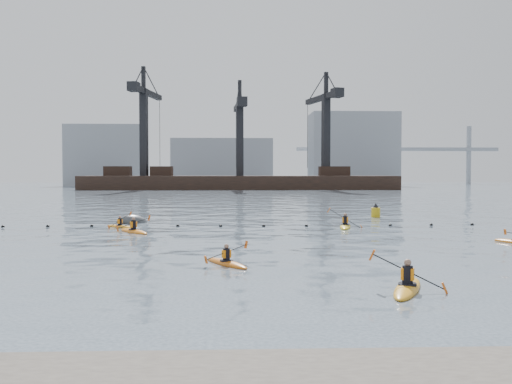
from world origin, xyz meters
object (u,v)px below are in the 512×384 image
kayaker_0 (226,262)px  kayaker_5 (120,226)px  nav_buoy (376,212)px  mooring_buoy (134,223)px  kayaker_2 (134,231)px  kayaker_3 (345,226)px  kayaker_1 (407,287)px

kayaker_0 → kayaker_5: (-7.59, 15.41, -0.01)m
kayaker_0 → nav_buoy: 26.36m
mooring_buoy → kayaker_2: bearing=-79.7°
kayaker_2 → mooring_buoy: size_ratio=1.34×
kayaker_3 → kayaker_5: 15.49m
kayaker_0 → kayaker_1: kayaker_1 is taller
kayaker_3 → kayaker_2: bearing=-157.2°
kayaker_2 → nav_buoy: bearing=-5.0°
kayaker_2 → mooring_buoy: 6.79m
kayaker_1 → nav_buoy: bearing=102.2°
kayaker_3 → nav_buoy: (4.35, 8.58, 0.31)m
kayaker_1 → kayaker_3: bearing=109.0°
kayaker_3 → kayaker_0: bearing=-105.6°
kayaker_0 → kayaker_1: 7.74m
kayaker_0 → kayaker_5: 17.18m
kayaker_1 → kayaker_2: kayaker_1 is taller
kayaker_5 → kayaker_3: bearing=-50.4°
mooring_buoy → nav_buoy: bearing=12.8°
kayaker_0 → nav_buoy: bearing=30.5°
nav_buoy → kayaker_1: bearing=-102.7°
kayaker_0 → kayaker_2: 13.66m
kayaker_0 → kayaker_3: bearing=30.0°
kayaker_0 → kayaker_2: kayaker_2 is taller
kayaker_1 → kayaker_3: (2.04, 19.83, -0.00)m
mooring_buoy → kayaker_0: bearing=-69.0°
kayaker_5 → mooring_buoy: bearing=36.9°
kayaker_2 → mooring_buoy: (-1.21, 6.68, -0.10)m
mooring_buoy → kayaker_1: bearing=-61.3°
kayaker_0 → kayaker_2: size_ratio=0.90×
kayaker_1 → kayaker_5: kayaker_1 is taller
kayaker_2 → mooring_buoy: bearing=64.0°
mooring_buoy → kayaker_5: bearing=-95.1°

